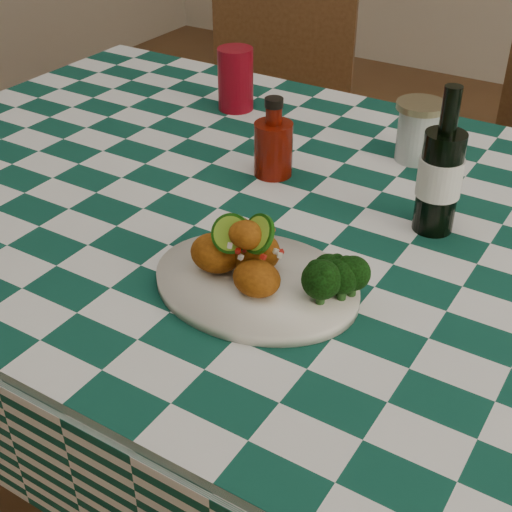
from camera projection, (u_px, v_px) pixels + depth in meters
The scene contains 10 objects.
ground at pixel (282, 512), 1.60m from camera, with size 5.00×5.00×0.00m, color brown.
dining_table at pixel (286, 384), 1.38m from camera, with size 1.66×1.06×0.79m, color #0D4133, non-canonical shape.
plate at pixel (256, 284), 0.97m from camera, with size 0.29×0.23×0.02m, color white, non-canonical shape.
fried_chicken_pile at pixel (250, 250), 0.95m from camera, with size 0.14×0.10×0.09m, color #A2550F, non-canonical shape.
broccoli_side at pixel (328, 279), 0.91m from camera, with size 0.08×0.08×0.06m, color black, non-canonical shape.
red_tumbler at pixel (236, 79), 1.48m from camera, with size 0.07×0.07×0.13m, color maroon.
ketchup_bottle at pixel (273, 137), 1.23m from camera, with size 0.07×0.07×0.14m, color #5F0E04, non-canonical shape.
mason_jar at pixel (418, 132), 1.28m from camera, with size 0.09×0.09×0.11m, color #B2BCBA, non-canonical shape.
beer_bottle at pixel (442, 161), 1.05m from camera, with size 0.07×0.07×0.23m, color black, non-canonical shape.
wooden_chair_left at pixel (267, 158), 2.08m from camera, with size 0.42×0.44×0.91m, color #472814, non-canonical shape.
Camera 1 is at (0.49, -0.89, 1.36)m, focal length 50.00 mm.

